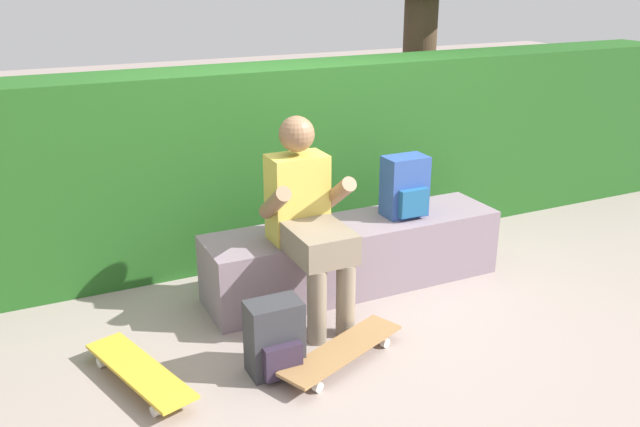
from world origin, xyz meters
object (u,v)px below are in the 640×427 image
skateboard_beside_bench (139,371)px  backpack_on_bench (405,187)px  person_skater (308,215)px  backpack_on_ground (275,339)px  skateboard_near_person (342,350)px  bench_main (354,255)px

skateboard_beside_bench → backpack_on_bench: backpack_on_bench is taller
person_skater → backpack_on_ground: person_skater is taller
skateboard_near_person → backpack_on_ground: bearing=167.6°
bench_main → skateboard_near_person: (-0.49, -0.79, -0.15)m
person_skater → backpack_on_ground: 0.79m
bench_main → person_skater: size_ratio=1.65×
skateboard_beside_bench → skateboard_near_person: bearing=-14.9°
skateboard_beside_bench → backpack_on_ground: (0.66, -0.19, 0.12)m
person_skater → backpack_on_bench: (0.80, 0.21, -0.01)m
backpack_on_ground → skateboard_beside_bench: bearing=163.8°
backpack_on_ground → backpack_on_bench: bearing=30.1°
skateboard_near_person → backpack_on_bench: bearing=42.2°
bench_main → skateboard_beside_bench: 1.60m
skateboard_near_person → skateboard_beside_bench: bearing=165.1°
skateboard_near_person → backpack_on_bench: backpack_on_bench is taller
person_skater → bench_main: bearing=26.5°
bench_main → backpack_on_bench: 0.55m
bench_main → skateboard_near_person: size_ratio=2.42×
bench_main → person_skater: person_skater is taller
person_skater → skateboard_beside_bench: size_ratio=1.45×
person_skater → backpack_on_bench: bearing=14.5°
bench_main → backpack_on_bench: (0.36, -0.01, 0.42)m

